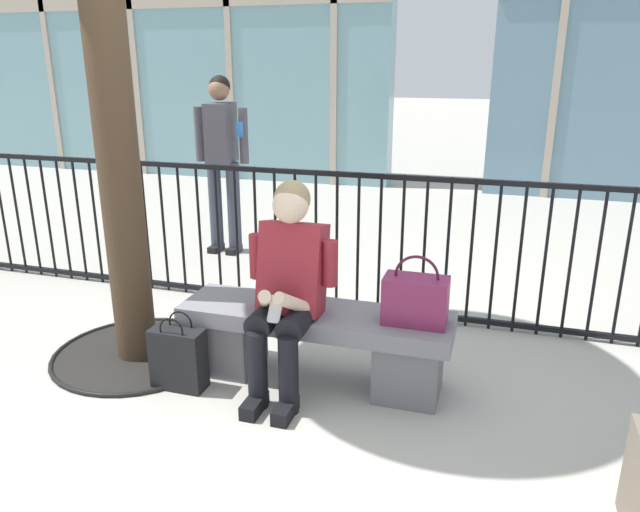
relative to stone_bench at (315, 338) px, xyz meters
name	(u,v)px	position (x,y,z in m)	size (l,w,h in m)	color
ground_plane	(315,379)	(0.00, 0.00, -0.27)	(60.00, 60.00, 0.00)	#B2ADA3
stone_bench	(315,338)	(0.00, 0.00, 0.00)	(1.60, 0.44, 0.45)	slate
seated_person_with_phone	(287,283)	(-0.12, -0.13, 0.38)	(0.52, 0.66, 1.21)	black
handbag_on_bench	(415,299)	(0.58, -0.01, 0.32)	(0.35, 0.19, 0.39)	#7A234C
shopping_bag	(178,358)	(-0.73, -0.32, -0.08)	(0.31, 0.15, 0.46)	black
bystander_at_railing	(222,152)	(-1.64, 2.20, 0.73)	(0.55, 0.41, 1.71)	#383D4C
plaza_railing	(358,244)	(0.00, 1.05, 0.28)	(9.44, 0.04, 1.08)	black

